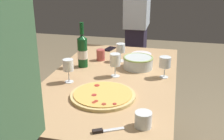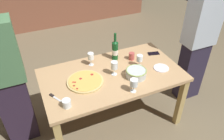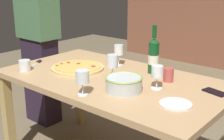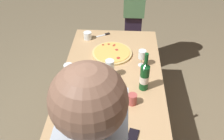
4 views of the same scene
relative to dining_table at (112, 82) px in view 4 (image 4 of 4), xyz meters
name	(u,v)px [view 4 (image 4 of 4)]	position (x,y,z in m)	size (l,w,h in m)	color
ground_plane	(112,128)	(0.00, 0.00, -0.66)	(8.00, 8.00, 0.00)	#71644B
dining_table	(112,82)	(0.00, 0.00, 0.00)	(1.60, 0.90, 0.75)	tan
pizza	(112,53)	(-0.33, -0.02, 0.11)	(0.40, 0.40, 0.03)	tan
serving_bowl	(91,87)	(0.22, -0.16, 0.14)	(0.23, 0.23, 0.09)	silver
wine_bottle	(145,76)	(0.16, 0.27, 0.22)	(0.08, 0.08, 0.35)	#10471E
wine_glass_near_pizza	(110,66)	(0.02, -0.02, 0.21)	(0.08, 0.08, 0.17)	white
wine_glass_by_bottle	(111,94)	(0.36, 0.01, 0.20)	(0.07, 0.07, 0.15)	white
wine_glass_far_left	(142,55)	(-0.16, 0.27, 0.21)	(0.07, 0.07, 0.16)	white
wine_glass_far_right	(69,69)	(0.08, -0.36, 0.20)	(0.08, 0.08, 0.15)	white
cup_amber	(88,36)	(-0.60, -0.30, 0.13)	(0.09, 0.09, 0.08)	white
cup_ceramic	(132,99)	(0.34, 0.18, 0.14)	(0.07, 0.07, 0.09)	#B34B47
side_plate	(88,124)	(0.57, -0.14, 0.10)	(0.18, 0.18, 0.01)	white
cell_phone	(132,137)	(0.67, 0.18, 0.10)	(0.07, 0.14, 0.01)	black
pizza_knife	(105,35)	(-0.69, -0.12, 0.10)	(0.10, 0.15, 0.02)	silver
person_guest_left	(134,8)	(-1.09, 0.20, 0.24)	(0.39, 0.24, 1.75)	#281C2E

